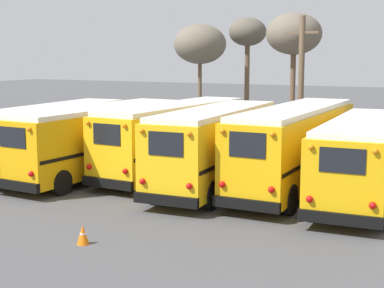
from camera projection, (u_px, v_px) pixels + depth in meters
ground_plane at (197, 180)px, 25.88m from camera, size 160.00×160.00×0.00m
school_bus_0 at (52, 135)px, 28.05m from camera, size 3.09×10.27×3.05m
school_bus_1 at (100, 138)px, 26.61m from camera, size 3.13×10.57×3.15m
school_bus_2 at (176, 136)px, 26.95m from camera, size 2.96×10.38×3.23m
school_bus_3 at (217, 145)px, 24.00m from camera, size 2.83×9.51×3.30m
school_bus_4 at (295, 144)px, 23.88m from camera, size 2.49×10.73×3.37m
school_bus_5 at (364, 157)px, 21.77m from camera, size 2.96×9.50×3.09m
utility_pole at (301, 83)px, 32.86m from camera, size 1.80×0.34×7.58m
bare_tree_0 at (200, 45)px, 41.67m from camera, size 3.73×3.73×7.59m
bare_tree_1 at (294, 35)px, 36.49m from camera, size 3.47×3.47×8.04m
bare_tree_3 at (248, 35)px, 43.04m from camera, size 2.75×2.75×8.14m
fence_line at (259, 136)px, 32.61m from camera, size 22.60×0.06×1.42m
traffic_cone at (83, 235)px, 17.02m from camera, size 0.36×0.36×0.57m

